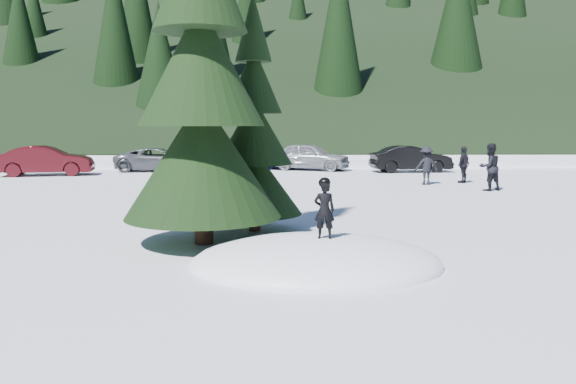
{
  "coord_description": "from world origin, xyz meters",
  "views": [
    {
      "loc": [
        -0.74,
        -9.66,
        2.44
      ],
      "look_at": [
        -0.46,
        1.54,
        1.1
      ],
      "focal_mm": 35.0,
      "sensor_mm": 36.0,
      "label": 1
    }
  ],
  "objects_px": {
    "spruce_short": "(254,140)",
    "car_2": "(158,159)",
    "adult_0": "(490,167)",
    "car_4": "(310,156)",
    "car_3": "(249,157)",
    "adult_1": "(464,165)",
    "adult_2": "(426,166)",
    "car_5": "(411,159)",
    "car_1": "(46,161)",
    "spruce_tall": "(201,81)",
    "child_skier": "(324,210)"
  },
  "relations": [
    {
      "from": "spruce_short",
      "to": "car_2",
      "type": "distance_m",
      "value": 17.99
    },
    {
      "from": "adult_0",
      "to": "car_4",
      "type": "distance_m",
      "value": 11.5
    },
    {
      "from": "adult_0",
      "to": "car_3",
      "type": "distance_m",
      "value": 14.47
    },
    {
      "from": "spruce_short",
      "to": "car_2",
      "type": "relative_size",
      "value": 1.2
    },
    {
      "from": "adult_1",
      "to": "car_3",
      "type": "xyz_separation_m",
      "value": [
        -9.42,
        8.15,
        -0.15
      ]
    },
    {
      "from": "adult_2",
      "to": "car_5",
      "type": "distance_m",
      "value": 6.26
    },
    {
      "from": "adult_2",
      "to": "car_2",
      "type": "height_order",
      "value": "adult_2"
    },
    {
      "from": "adult_2",
      "to": "car_1",
      "type": "height_order",
      "value": "adult_2"
    },
    {
      "from": "adult_0",
      "to": "adult_2",
      "type": "xyz_separation_m",
      "value": [
        -1.78,
        2.17,
        -0.1
      ]
    },
    {
      "from": "spruce_short",
      "to": "adult_2",
      "type": "distance_m",
      "value": 12.03
    },
    {
      "from": "adult_1",
      "to": "car_4",
      "type": "relative_size",
      "value": 0.36
    },
    {
      "from": "spruce_tall",
      "to": "adult_2",
      "type": "bearing_deg",
      "value": 55.81
    },
    {
      "from": "spruce_tall",
      "to": "car_4",
      "type": "relative_size",
      "value": 1.98
    },
    {
      "from": "spruce_tall",
      "to": "adult_0",
      "type": "relative_size",
      "value": 4.87
    },
    {
      "from": "adult_1",
      "to": "adult_2",
      "type": "distance_m",
      "value": 1.88
    },
    {
      "from": "adult_1",
      "to": "car_1",
      "type": "height_order",
      "value": "adult_1"
    },
    {
      "from": "car_2",
      "to": "car_4",
      "type": "bearing_deg",
      "value": -87.23
    },
    {
      "from": "child_skier",
      "to": "adult_1",
      "type": "distance_m",
      "value": 15.56
    },
    {
      "from": "spruce_tall",
      "to": "car_5",
      "type": "bearing_deg",
      "value": 63.93
    },
    {
      "from": "spruce_tall",
      "to": "car_5",
      "type": "height_order",
      "value": "spruce_tall"
    },
    {
      "from": "spruce_short",
      "to": "car_1",
      "type": "distance_m",
      "value": 18.04
    },
    {
      "from": "spruce_short",
      "to": "child_skier",
      "type": "bearing_deg",
      "value": -67.93
    },
    {
      "from": "car_3",
      "to": "car_5",
      "type": "xyz_separation_m",
      "value": [
        8.54,
        -2.59,
        0.06
      ]
    },
    {
      "from": "child_skier",
      "to": "adult_1",
      "type": "xyz_separation_m",
      "value": [
        7.13,
        13.83,
        -0.2
      ]
    },
    {
      "from": "child_skier",
      "to": "car_2",
      "type": "xyz_separation_m",
      "value": [
        -7.0,
        20.28,
        -0.35
      ]
    },
    {
      "from": "adult_2",
      "to": "car_4",
      "type": "relative_size",
      "value": 0.36
    },
    {
      "from": "car_3",
      "to": "child_skier",
      "type": "bearing_deg",
      "value": -161.48
    },
    {
      "from": "car_1",
      "to": "car_2",
      "type": "bearing_deg",
      "value": -74.87
    },
    {
      "from": "spruce_short",
      "to": "child_skier",
      "type": "distance_m",
      "value": 3.7
    },
    {
      "from": "child_skier",
      "to": "car_4",
      "type": "bearing_deg",
      "value": -92.71
    },
    {
      "from": "spruce_tall",
      "to": "car_3",
      "type": "relative_size",
      "value": 2.0
    },
    {
      "from": "car_2",
      "to": "car_5",
      "type": "relative_size",
      "value": 1.08
    },
    {
      "from": "spruce_tall",
      "to": "adult_2",
      "type": "xyz_separation_m",
      "value": [
        7.69,
        11.32,
        -2.54
      ]
    },
    {
      "from": "car_2",
      "to": "car_3",
      "type": "xyz_separation_m",
      "value": [
        4.71,
        1.7,
        -0.0
      ]
    },
    {
      "from": "child_skier",
      "to": "car_5",
      "type": "height_order",
      "value": "child_skier"
    },
    {
      "from": "spruce_tall",
      "to": "car_3",
      "type": "xyz_separation_m",
      "value": [
        0.03,
        20.11,
        -2.7
      ]
    },
    {
      "from": "car_3",
      "to": "car_4",
      "type": "bearing_deg",
      "value": -97.28
    },
    {
      "from": "spruce_short",
      "to": "child_skier",
      "type": "relative_size",
      "value": 5.41
    },
    {
      "from": "child_skier",
      "to": "car_4",
      "type": "xyz_separation_m",
      "value": [
        1.06,
        20.77,
        -0.23
      ]
    },
    {
      "from": "spruce_short",
      "to": "car_5",
      "type": "distance_m",
      "value": 17.86
    },
    {
      "from": "car_1",
      "to": "car_3",
      "type": "xyz_separation_m",
      "value": [
        9.62,
        4.17,
        -0.1
      ]
    },
    {
      "from": "adult_0",
      "to": "adult_1",
      "type": "relative_size",
      "value": 1.14
    },
    {
      "from": "car_1",
      "to": "adult_1",
      "type": "bearing_deg",
      "value": -113.33
    },
    {
      "from": "adult_1",
      "to": "car_5",
      "type": "relative_size",
      "value": 0.38
    },
    {
      "from": "car_5",
      "to": "adult_0",
      "type": "bearing_deg",
      "value": 179.7
    },
    {
      "from": "car_2",
      "to": "car_4",
      "type": "distance_m",
      "value": 8.08
    },
    {
      "from": "car_1",
      "to": "car_3",
      "type": "relative_size",
      "value": 1.02
    },
    {
      "from": "car_4",
      "to": "spruce_short",
      "type": "bearing_deg",
      "value": -166.88
    },
    {
      "from": "adult_1",
      "to": "car_5",
      "type": "bearing_deg",
      "value": -127.92
    },
    {
      "from": "car_1",
      "to": "car_5",
      "type": "relative_size",
      "value": 1.06
    }
  ]
}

